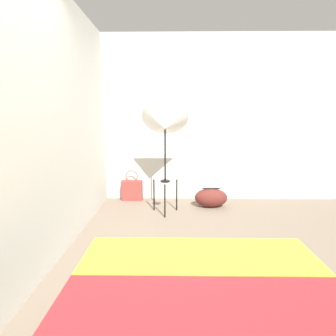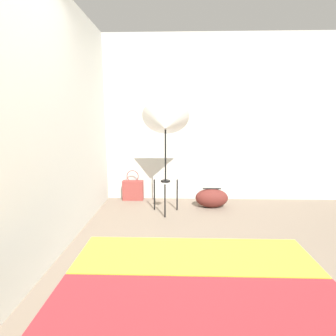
{
  "view_description": "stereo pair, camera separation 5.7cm",
  "coord_description": "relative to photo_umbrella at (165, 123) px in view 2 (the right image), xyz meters",
  "views": [
    {
      "loc": [
        -0.26,
        -1.65,
        1.34
      ],
      "look_at": [
        -0.3,
        1.66,
        0.7
      ],
      "focal_mm": 28.0,
      "sensor_mm": 36.0,
      "label": 1
    },
    {
      "loc": [
        -0.2,
        -1.64,
        1.34
      ],
      "look_at": [
        -0.3,
        1.66,
        0.7
      ],
      "focal_mm": 28.0,
      "sensor_mm": 36.0,
      "label": 2
    }
  ],
  "objects": [
    {
      "name": "ground_plane",
      "position": [
        0.35,
        -1.92,
        -1.26
      ],
      "size": [
        14.0,
        14.0,
        0.0
      ],
      "primitive_type": "plane",
      "color": "#756656"
    },
    {
      "name": "wall_back",
      "position": [
        0.35,
        0.68,
        0.04
      ],
      "size": [
        8.0,
        0.05,
        2.6
      ],
      "color": "beige",
      "rests_on": "ground_plane"
    },
    {
      "name": "wall_side_left",
      "position": [
        -1.02,
        -0.92,
        0.04
      ],
      "size": [
        0.05,
        8.0,
        2.6
      ],
      "color": "beige",
      "rests_on": "ground_plane"
    },
    {
      "name": "photo_umbrella",
      "position": [
        0.0,
        0.0,
        0.0
      ],
      "size": [
        0.65,
        0.6,
        1.59
      ],
      "color": "black",
      "rests_on": "ground_plane"
    },
    {
      "name": "tote_bag",
      "position": [
        -0.56,
        0.56,
        -1.09
      ],
      "size": [
        0.33,
        0.11,
        0.5
      ],
      "color": "brown",
      "rests_on": "ground_plane"
    },
    {
      "name": "duffel_bag",
      "position": [
        0.69,
        0.25,
        -1.12
      ],
      "size": [
        0.49,
        0.29,
        0.29
      ],
      "color": "#5B231E",
      "rests_on": "ground_plane"
    }
  ]
}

